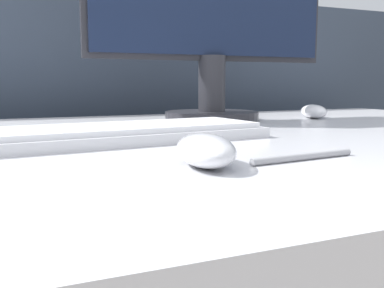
% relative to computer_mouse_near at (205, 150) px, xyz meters
% --- Properties ---
extents(partition_panel, '(5.00, 0.03, 1.06)m').
position_rel_computer_mouse_near_xyz_m(partition_panel, '(-0.06, 0.87, -0.20)').
color(partition_panel, '#333D4C').
rests_on(partition_panel, ground_plane).
extents(computer_mouse_near, '(0.08, 0.13, 0.03)m').
position_rel_computer_mouse_near_xyz_m(computer_mouse_near, '(0.00, 0.00, 0.00)').
color(computer_mouse_near, silver).
rests_on(computer_mouse_near, desk).
extents(keyboard, '(0.46, 0.20, 0.02)m').
position_rel_computer_mouse_near_xyz_m(keyboard, '(-0.03, 0.23, -0.01)').
color(keyboard, silver).
rests_on(keyboard, desk).
extents(computer_mouse_far, '(0.09, 0.13, 0.03)m').
position_rel_computer_mouse_near_xyz_m(computer_mouse_far, '(0.51, 0.46, -0.00)').
color(computer_mouse_far, white).
rests_on(computer_mouse_far, desk).
extents(pen, '(0.14, 0.02, 0.01)m').
position_rel_computer_mouse_near_xyz_m(pen, '(0.11, -0.01, -0.01)').
color(pen, '#99999E').
rests_on(pen, desk).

